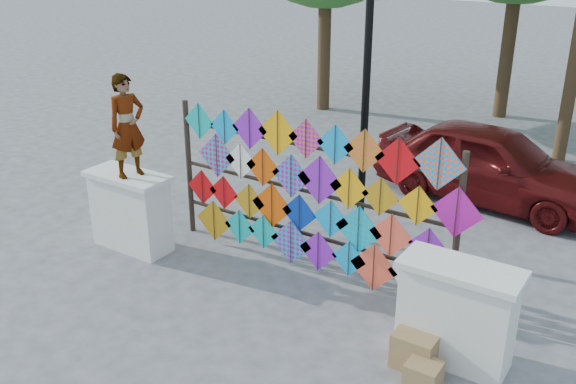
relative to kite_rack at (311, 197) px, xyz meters
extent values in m
plane|color=gray|center=(-0.12, -0.72, -1.21)|extent=(80.00, 80.00, 0.00)
cube|color=white|center=(-2.82, -0.92, -0.61)|extent=(1.30, 0.55, 1.20)
cube|color=white|center=(-2.82, -0.92, 0.03)|extent=(1.40, 0.65, 0.08)
cube|color=white|center=(2.58, -0.92, -0.61)|extent=(1.30, 0.55, 1.20)
cube|color=white|center=(2.58, -0.92, 0.03)|extent=(1.40, 0.65, 0.08)
cylinder|color=black|center=(-2.42, 0.08, -0.06)|extent=(0.09, 0.09, 2.30)
cylinder|color=black|center=(2.18, 0.08, -0.06)|extent=(0.09, 0.09, 2.30)
cube|color=black|center=(-0.12, 0.08, -0.66)|extent=(4.60, 0.04, 0.04)
cube|color=black|center=(-0.12, 0.08, 0.04)|extent=(4.60, 0.04, 0.04)
cube|color=black|center=(-0.12, 0.08, 0.74)|extent=(4.60, 0.04, 0.04)
cube|color=#0BB5B1|center=(-2.09, 0.02, 0.81)|extent=(0.58, 0.01, 0.58)
cube|color=black|center=(-2.09, 0.00, 0.81)|extent=(0.01, 0.01, 0.57)
cube|color=#0A9CE6|center=(-1.58, 0.02, 0.80)|extent=(0.55, 0.01, 0.55)
cube|color=black|center=(-1.58, 0.00, 0.80)|extent=(0.01, 0.01, 0.54)
cube|color=purple|center=(-1.10, 0.02, 0.85)|extent=(0.65, 0.01, 0.65)
cube|color=black|center=(-1.10, 0.00, 0.85)|extent=(0.01, 0.01, 0.63)
cube|color=#FFA80A|center=(-0.59, 0.02, 0.87)|extent=(0.69, 0.01, 0.69)
cube|color=black|center=(-0.59, 0.00, 0.87)|extent=(0.01, 0.01, 0.68)
cube|color=purple|center=(-0.10, 0.02, 0.86)|extent=(0.59, 0.01, 0.59)
cube|color=black|center=(-0.10, 0.00, 0.86)|extent=(0.01, 0.01, 0.58)
cube|color=#0A9CE6|center=(0.37, 0.02, 0.86)|extent=(0.59, 0.01, 0.59)
cube|color=black|center=(0.37, 0.00, 0.86)|extent=(0.01, 0.01, 0.57)
cube|color=#FF5437|center=(0.82, 0.02, 0.85)|extent=(0.62, 0.01, 0.62)
cube|color=black|center=(0.82, 0.00, 0.85)|extent=(0.01, 0.01, 0.61)
cube|color=red|center=(1.31, 0.02, 0.80)|extent=(0.66, 0.01, 0.66)
cube|color=black|center=(1.31, 0.00, 0.80)|extent=(0.01, 0.01, 0.65)
cube|color=#0A9CE6|center=(1.88, 0.02, 0.88)|extent=(0.71, 0.01, 0.71)
cube|color=black|center=(1.88, 0.00, 0.88)|extent=(0.01, 0.01, 0.70)
cube|color=#0BB5B1|center=(-1.72, -0.02, 0.32)|extent=(0.72, 0.01, 0.72)
cube|color=black|center=(-1.72, -0.04, 0.32)|extent=(0.01, 0.01, 0.71)
cube|color=white|center=(-1.25, -0.02, 0.32)|extent=(0.58, 0.01, 0.58)
cube|color=black|center=(-1.25, -0.04, 0.32)|extent=(0.01, 0.01, 0.57)
cube|color=#EA4C07|center=(-0.84, -0.02, 0.30)|extent=(0.61, 0.01, 0.61)
cube|color=black|center=(-0.84, -0.04, 0.30)|extent=(0.01, 0.01, 0.60)
cube|color=#B91195|center=(-0.33, -0.02, 0.26)|extent=(0.68, 0.01, 0.68)
cube|color=black|center=(-0.33, -0.04, 0.26)|extent=(0.01, 0.01, 0.67)
cube|color=purple|center=(0.15, -0.02, 0.30)|extent=(0.74, 0.01, 0.74)
cube|color=black|center=(0.15, -0.04, 0.30)|extent=(0.01, 0.01, 0.73)
cube|color=#FFA80A|center=(0.63, -0.02, 0.28)|extent=(0.62, 0.01, 0.62)
cube|color=black|center=(0.63, -0.04, 0.28)|extent=(0.01, 0.01, 0.61)
cube|color=#BF8211|center=(1.11, -0.02, 0.27)|extent=(0.56, 0.01, 0.56)
cube|color=black|center=(1.11, -0.04, 0.27)|extent=(0.01, 0.01, 0.55)
cube|color=#FFA80A|center=(1.65, -0.02, 0.26)|extent=(0.56, 0.01, 0.56)
cube|color=black|center=(1.65, -0.04, 0.26)|extent=(0.01, 0.01, 0.55)
cube|color=#B91195|center=(2.17, -0.02, 0.30)|extent=(0.70, 0.01, 0.70)
cube|color=black|center=(2.17, -0.04, 0.30)|extent=(0.01, 0.01, 0.69)
cube|color=red|center=(-2.03, -0.06, -0.28)|extent=(0.60, 0.01, 0.60)
cube|color=black|center=(-2.03, -0.08, -0.28)|extent=(0.01, 0.01, 0.58)
cube|color=red|center=(-1.58, -0.06, -0.27)|extent=(0.57, 0.01, 0.57)
cube|color=black|center=(-1.58, -0.08, -0.27)|extent=(0.01, 0.01, 0.56)
cube|color=#BF8211|center=(-1.08, -0.06, -0.30)|extent=(0.58, 0.01, 0.58)
cube|color=black|center=(-1.08, -0.08, -0.30)|extent=(0.01, 0.01, 0.57)
cube|color=#EA4C07|center=(-0.65, -0.06, -0.27)|extent=(0.73, 0.01, 0.73)
cube|color=black|center=(-0.65, -0.08, -0.27)|extent=(0.01, 0.01, 0.72)
cube|color=#062DA1|center=(-0.16, -0.06, -0.27)|extent=(0.60, 0.01, 0.60)
cube|color=black|center=(-0.16, -0.08, -0.27)|extent=(0.01, 0.01, 0.59)
cube|color=#0A9CE6|center=(0.38, -0.06, -0.23)|extent=(0.59, 0.01, 0.59)
cube|color=black|center=(0.38, -0.08, -0.23)|extent=(0.01, 0.01, 0.58)
cube|color=#0BB5B1|center=(0.83, -0.06, -0.29)|extent=(0.73, 0.01, 0.73)
cube|color=black|center=(0.83, -0.08, -0.29)|extent=(0.01, 0.01, 0.72)
cube|color=#FF5437|center=(1.32, -0.06, -0.24)|extent=(0.65, 0.01, 0.65)
cube|color=black|center=(1.32, -0.08, -0.24)|extent=(0.01, 0.01, 0.64)
cube|color=purple|center=(1.85, -0.06, -0.27)|extent=(0.56, 0.01, 0.56)
cube|color=black|center=(1.85, -0.08, -0.27)|extent=(0.01, 0.01, 0.55)
cube|color=#BF8211|center=(-1.78, -0.10, -0.80)|extent=(0.71, 0.01, 0.71)
cube|color=black|center=(-1.78, -0.12, -0.80)|extent=(0.01, 0.01, 0.70)
cube|color=#0BB5B1|center=(-1.25, -0.10, -0.77)|extent=(0.59, 0.01, 0.59)
cube|color=black|center=(-1.25, -0.12, -0.77)|extent=(0.01, 0.01, 0.58)
cube|color=#0BB5B1|center=(-0.79, -0.10, -0.73)|extent=(0.57, 0.01, 0.57)
cube|color=black|center=(-0.79, -0.12, -0.73)|extent=(0.01, 0.01, 0.56)
cube|color=#0BB5B1|center=(-0.28, -0.10, -0.77)|extent=(0.73, 0.01, 0.73)
cube|color=black|center=(-0.28, -0.12, -0.77)|extent=(0.01, 0.01, 0.71)
cube|color=purple|center=(0.20, -0.10, -0.79)|extent=(0.64, 0.01, 0.64)
cube|color=black|center=(0.20, -0.12, -0.79)|extent=(0.01, 0.01, 0.63)
cube|color=#0A9CE6|center=(0.71, -0.10, -0.76)|extent=(0.56, 0.01, 0.56)
cube|color=black|center=(0.71, -0.12, -0.76)|extent=(0.01, 0.01, 0.55)
cube|color=#FF5437|center=(1.11, -0.10, -0.79)|extent=(0.74, 0.01, 0.74)
cube|color=black|center=(1.11, -0.12, -0.79)|extent=(0.01, 0.01, 0.73)
cube|color=white|center=(1.65, -0.10, -0.74)|extent=(0.64, 0.01, 0.64)
cube|color=black|center=(1.65, -0.12, -0.74)|extent=(0.01, 0.01, 0.63)
cube|color=#FF5437|center=(2.09, -0.10, -0.75)|extent=(0.68, 0.01, 0.68)
cube|color=black|center=(2.09, -0.12, -0.75)|extent=(0.01, 0.01, 0.67)
cylinder|color=#4E3421|center=(-4.62, 8.28, 0.71)|extent=(0.36, 0.36, 3.85)
cylinder|color=#4E3421|center=(-0.12, 10.28, 0.85)|extent=(0.36, 0.36, 4.12)
imported|color=#99999E|center=(-2.70, -0.92, 0.86)|extent=(0.51, 0.66, 1.59)
imported|color=#4D0D0E|center=(1.41, 4.20, -0.47)|extent=(4.48, 2.14, 1.48)
cylinder|color=black|center=(0.18, 1.28, 0.89)|extent=(0.12, 0.12, 4.20)
cube|color=#956E48|center=(2.25, -1.27, -0.99)|extent=(0.50, 0.45, 0.45)
cube|color=#956E48|center=(2.48, -1.60, -1.05)|extent=(0.38, 0.35, 0.32)
camera|label=1|loc=(4.44, -7.39, 3.64)|focal=40.00mm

